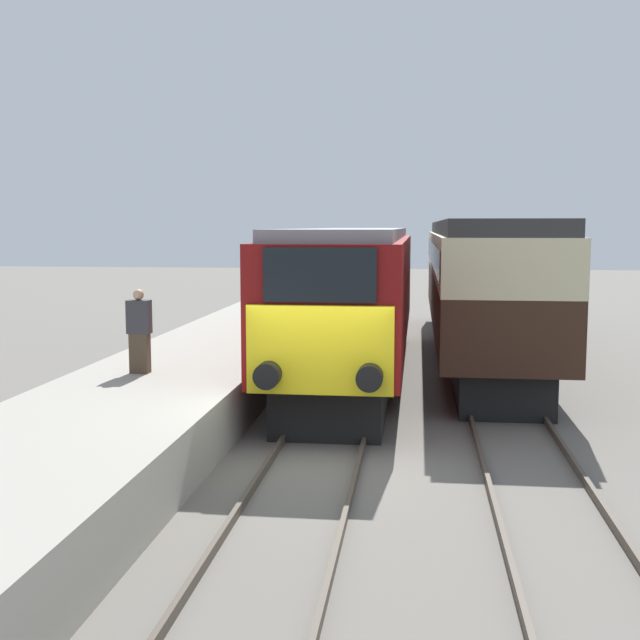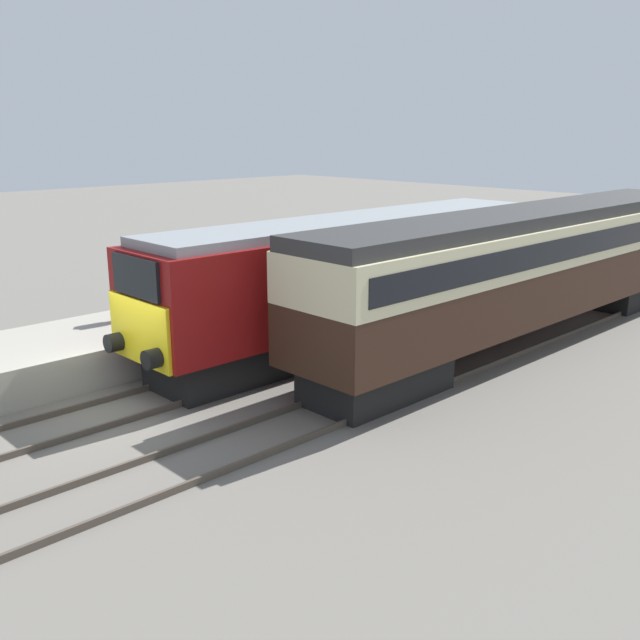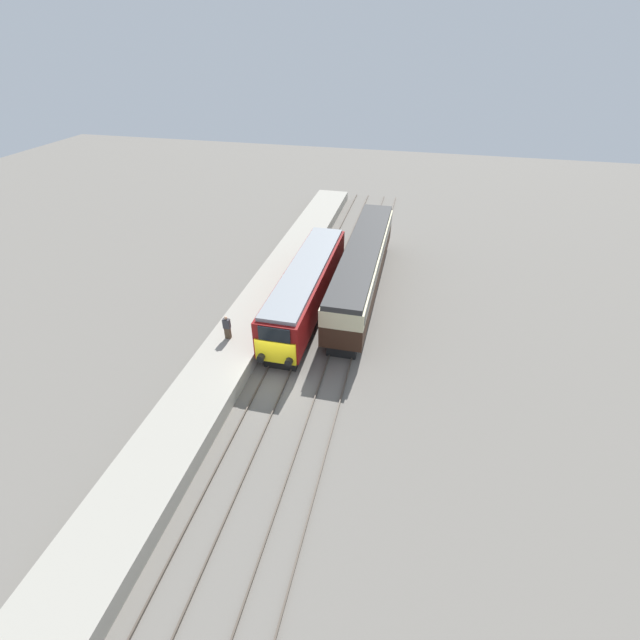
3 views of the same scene
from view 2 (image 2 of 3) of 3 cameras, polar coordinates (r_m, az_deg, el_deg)
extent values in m
plane|color=slate|center=(16.96, -15.44, -6.94)|extent=(120.00, 120.00, 0.00)
cube|color=#9E998C|center=(23.77, -2.38, 1.18)|extent=(3.50, 50.00, 0.99)
cube|color=#4C4238|center=(20.12, -3.90, -2.69)|extent=(0.07, 60.00, 0.14)
cube|color=#4C4238|center=(19.09, -1.13, -3.65)|extent=(0.07, 60.00, 0.14)
cube|color=#4C4238|center=(17.78, 3.19, -5.12)|extent=(0.07, 60.00, 0.14)
cube|color=#4C4238|center=(16.90, 6.76, -6.30)|extent=(0.07, 60.00, 0.14)
cube|color=black|center=(18.32, -7.09, -3.17)|extent=(2.03, 4.00, 1.00)
cube|color=black|center=(24.77, 10.34, 1.53)|extent=(2.03, 4.00, 1.00)
cube|color=maroon|center=(20.88, 3.01, 4.18)|extent=(2.70, 14.29, 2.52)
cube|color=yellow|center=(16.65, -14.24, -0.89)|extent=(2.48, 0.10, 1.51)
cube|color=black|center=(16.35, -14.52, 3.36)|extent=(1.89, 0.10, 0.91)
cube|color=gray|center=(20.67, 3.06, 7.94)|extent=(2.38, 13.71, 0.24)
cylinder|color=black|center=(17.38, -16.15, -1.74)|extent=(0.44, 0.35, 0.44)
cylinder|color=black|center=(15.95, -13.27, -3.05)|extent=(0.44, 0.35, 0.44)
cube|color=black|center=(17.07, 4.57, -4.57)|extent=(1.89, 3.60, 0.95)
cube|color=black|center=(28.28, 23.15, 2.18)|extent=(1.89, 3.60, 0.95)
cube|color=#331E14|center=(22.08, 16.41, 2.68)|extent=(2.70, 17.90, 1.48)
cube|color=beige|center=(21.84, 16.67, 6.07)|extent=(2.71, 17.90, 1.17)
cube|color=black|center=(21.84, 16.67, 6.07)|extent=(2.75, 17.19, 0.64)
cube|color=#2D2D2D|center=(21.75, 16.82, 8.06)|extent=(2.48, 17.90, 0.36)
cube|color=#473828|center=(20.64, -15.40, 1.01)|extent=(0.36, 0.24, 0.77)
cube|color=#333338|center=(20.49, -15.54, 2.94)|extent=(0.44, 0.26, 0.64)
sphere|color=tan|center=(20.41, -15.62, 4.11)|extent=(0.21, 0.21, 0.21)
camera|label=1|loc=(13.73, -65.42, -3.94)|focal=45.00mm
camera|label=3|loc=(16.76, -111.61, 36.85)|focal=24.00mm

